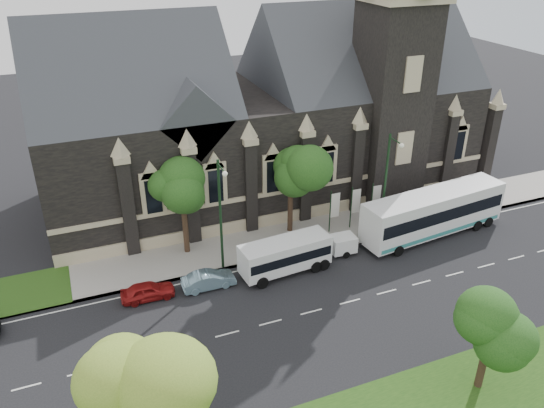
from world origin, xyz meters
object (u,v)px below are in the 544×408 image
tour_coach (433,212)px  banner_flag_right (375,200)px  tree_park_near (154,381)px  street_lamp_mid (221,211)px  car_far_red (148,291)px  banner_flag_left (333,208)px  street_lamp_near (387,180)px  shuttle_bus (285,254)px  tree_walk_left (184,187)px  tree_park_east (493,319)px  sedan (209,280)px  box_trailer (342,244)px  banner_flag_center (354,204)px  tree_walk_right (292,168)px

tour_coach → banner_flag_right: bearing=131.4°
tree_park_near → street_lamp_mid: bearing=63.9°
street_lamp_mid → car_far_red: (-6.00, -1.44, -4.47)m
banner_flag_right → banner_flag_left: bearing=180.0°
tree_park_near → street_lamp_near: size_ratio=0.95×
street_lamp_mid → tour_coach: size_ratio=0.67×
banner_flag_right → tour_coach: 4.98m
street_lamp_mid → shuttle_bus: bearing=-25.2°
car_far_red → banner_flag_left: bearing=-76.7°
tree_walk_left → street_lamp_mid: (1.80, -3.61, -0.62)m
car_far_red → tree_walk_left: bearing=-38.0°
street_lamp_mid → banner_flag_left: street_lamp_mid is taller
tree_park_east → sedan: size_ratio=1.62×
tree_park_east → box_trailer: size_ratio=2.15×
tree_park_near → street_lamp_near: 26.97m
tour_coach → shuttle_bus: (-13.71, -0.55, -0.55)m
tree_park_near → shuttle_bus: bearing=49.1°
street_lamp_near → banner_flag_left: (-3.71, 1.91, -2.73)m
tour_coach → street_lamp_near: bearing=153.7°
box_trailer → banner_flag_center: bearing=51.1°
shuttle_bus → tree_park_east: bearing=-72.4°
tree_park_east → tree_walk_right: bearing=98.4°
tree_walk_left → banner_flag_right: size_ratio=1.91×
banner_flag_left → tree_park_east: bearing=-90.3°
tour_coach → tree_park_east: bearing=-123.6°
banner_flag_left → sedan: (-11.97, -3.67, -1.74)m
tree_walk_right → banner_flag_center: bearing=-18.6°
street_lamp_mid → car_far_red: size_ratio=2.40×
banner_flag_left → shuttle_bus: size_ratio=0.56×
street_lamp_mid → shuttle_bus: 5.89m
tree_park_near → banner_flag_center: 27.10m
tree_walk_right → banner_flag_center: 6.36m
street_lamp_near → tree_walk_right: bearing=151.9°
tree_park_east → car_far_red: bearing=137.2°
banner_flag_center → street_lamp_near: bearing=-48.1°
tree_park_near → sedan: 16.41m
shuttle_bus → car_far_red: 10.31m
shuttle_bus → car_far_red: (-10.25, 0.56, -0.92)m
shuttle_bus → tree_walk_right: bearing=57.5°
banner_flag_left → tour_coach: banner_flag_left is taller
tree_park_near → banner_flag_center: tree_park_near is taller
tree_park_east → tree_walk_left: tree_walk_left is taller
box_trailer → car_far_red: bearing=-177.5°
tree_walk_right → sedan: (-8.90, -5.38, -5.18)m
street_lamp_mid → sedan: bearing=-133.7°
tree_park_east → street_lamp_mid: bearing=121.8°
tour_coach → car_far_red: tour_coach is taller
tree_walk_right → car_far_red: size_ratio=2.08×
street_lamp_near → shuttle_bus: (-9.75, -2.00, -3.56)m
tree_walk_right → sedan: tree_walk_right is taller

